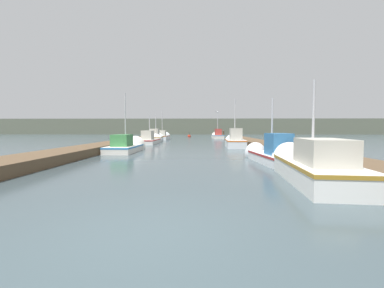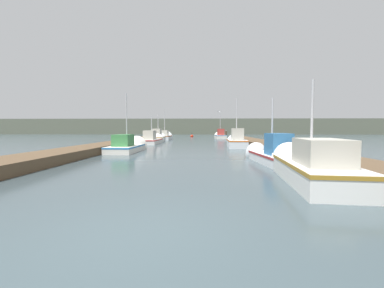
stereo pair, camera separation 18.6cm
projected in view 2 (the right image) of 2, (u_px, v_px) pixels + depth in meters
name	position (u px, v px, depth m)	size (l,w,h in m)	color
ground_plane	(136.00, 237.00, 3.93)	(200.00, 200.00, 0.00)	#38474C
dock_left	(105.00, 147.00, 20.10)	(2.31, 40.00, 0.48)	brown
dock_right	(273.00, 147.00, 19.65)	(2.31, 40.00, 0.48)	brown
distant_shore_ridge	(198.00, 127.00, 77.69)	(120.00, 16.00, 4.33)	#565B4C
fishing_boat_0	(309.00, 166.00, 8.29)	(2.12, 5.55, 3.63)	silver
fishing_boat_1	(270.00, 154.00, 12.60)	(1.65, 5.14, 3.52)	silver
fishing_boat_2	(129.00, 146.00, 18.75)	(1.82, 5.20, 4.73)	silver
fishing_boat_3	(236.00, 141.00, 23.21)	(1.82, 5.48, 4.72)	silver
fishing_boat_4	(153.00, 140.00, 28.48)	(1.86, 5.90, 3.62)	silver
fishing_boat_5	(158.00, 138.00, 32.96)	(1.63, 5.09, 3.86)	silver
fishing_boat_6	(165.00, 137.00, 37.95)	(1.90, 4.93, 4.86)	silver
fishing_boat_7	(220.00, 136.00, 42.98)	(1.77, 5.36, 4.45)	silver
mooring_piling_0	(226.00, 134.00, 42.84)	(0.27, 0.27, 1.33)	#473523
mooring_piling_1	(145.00, 138.00, 29.49)	(0.34, 0.34, 1.00)	#473523
mooring_piling_2	(236.00, 136.00, 32.68)	(0.36, 0.36, 1.42)	#473523
channel_buoy	(192.00, 136.00, 49.10)	(0.59, 0.59, 1.09)	red
seagull_lead	(219.00, 112.00, 29.60)	(0.54, 0.36, 0.12)	white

